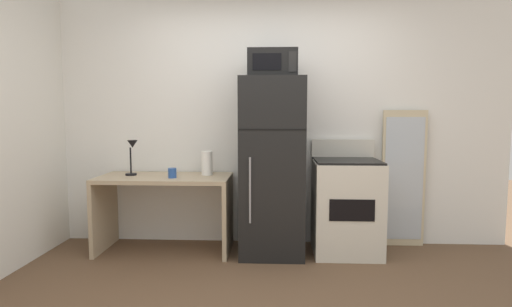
{
  "coord_description": "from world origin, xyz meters",
  "views": [
    {
      "loc": [
        0.11,
        -2.63,
        1.36
      ],
      "look_at": [
        -0.07,
        1.1,
        1.0
      ],
      "focal_mm": 28.74,
      "sensor_mm": 36.0,
      "label": 1
    }
  ],
  "objects_px": {
    "desk": "(165,198)",
    "refrigerator": "(272,167)",
    "coffee_mug": "(172,173)",
    "paper_towel_roll": "(207,163)",
    "desk_lamp": "(132,151)",
    "oven_range": "(346,206)",
    "leaning_mirror": "(403,179)",
    "microwave": "(273,64)"
  },
  "relations": [
    {
      "from": "coffee_mug",
      "to": "microwave",
      "type": "bearing_deg",
      "value": 4.75
    },
    {
      "from": "microwave",
      "to": "leaning_mirror",
      "type": "xyz_separation_m",
      "value": [
        1.34,
        0.3,
        -1.13
      ]
    },
    {
      "from": "desk",
      "to": "oven_range",
      "type": "relative_size",
      "value": 1.18
    },
    {
      "from": "desk_lamp",
      "to": "leaning_mirror",
      "type": "bearing_deg",
      "value": 5.12
    },
    {
      "from": "paper_towel_roll",
      "to": "refrigerator",
      "type": "height_order",
      "value": "refrigerator"
    },
    {
      "from": "leaning_mirror",
      "to": "refrigerator",
      "type": "bearing_deg",
      "value": -168.17
    },
    {
      "from": "desk",
      "to": "refrigerator",
      "type": "distance_m",
      "value": 1.11
    },
    {
      "from": "paper_towel_roll",
      "to": "microwave",
      "type": "distance_m",
      "value": 1.17
    },
    {
      "from": "leaning_mirror",
      "to": "desk_lamp",
      "type": "bearing_deg",
      "value": -174.88
    },
    {
      "from": "desk",
      "to": "microwave",
      "type": "distance_m",
      "value": 1.68
    },
    {
      "from": "desk",
      "to": "paper_towel_roll",
      "type": "xyz_separation_m",
      "value": [
        0.41,
        0.1,
        0.34
      ]
    },
    {
      "from": "refrigerator",
      "to": "microwave",
      "type": "bearing_deg",
      "value": -89.69
    },
    {
      "from": "desk",
      "to": "microwave",
      "type": "xyz_separation_m",
      "value": [
        1.06,
        -0.03,
        1.3
      ]
    },
    {
      "from": "refrigerator",
      "to": "leaning_mirror",
      "type": "height_order",
      "value": "refrigerator"
    },
    {
      "from": "microwave",
      "to": "oven_range",
      "type": "height_order",
      "value": "microwave"
    },
    {
      "from": "desk_lamp",
      "to": "microwave",
      "type": "bearing_deg",
      "value": -2.35
    },
    {
      "from": "desk_lamp",
      "to": "oven_range",
      "type": "bearing_deg",
      "value": -0.28
    },
    {
      "from": "oven_range",
      "to": "leaning_mirror",
      "type": "bearing_deg",
      "value": 22.41
    },
    {
      "from": "paper_towel_roll",
      "to": "oven_range",
      "type": "relative_size",
      "value": 0.22
    },
    {
      "from": "microwave",
      "to": "desk",
      "type": "bearing_deg",
      "value": 178.28
    },
    {
      "from": "paper_towel_roll",
      "to": "desk",
      "type": "bearing_deg",
      "value": -166.83
    },
    {
      "from": "desk",
      "to": "paper_towel_roll",
      "type": "bearing_deg",
      "value": 13.17
    },
    {
      "from": "desk_lamp",
      "to": "leaning_mirror",
      "type": "height_order",
      "value": "leaning_mirror"
    },
    {
      "from": "oven_range",
      "to": "refrigerator",
      "type": "bearing_deg",
      "value": -177.95
    },
    {
      "from": "desk_lamp",
      "to": "oven_range",
      "type": "relative_size",
      "value": 0.32
    },
    {
      "from": "desk",
      "to": "microwave",
      "type": "relative_size",
      "value": 2.81
    },
    {
      "from": "desk_lamp",
      "to": "paper_towel_roll",
      "type": "xyz_separation_m",
      "value": [
        0.74,
        0.07,
        -0.12
      ]
    },
    {
      "from": "coffee_mug",
      "to": "leaning_mirror",
      "type": "relative_size",
      "value": 0.07
    },
    {
      "from": "desk",
      "to": "oven_range",
      "type": "distance_m",
      "value": 1.79
    },
    {
      "from": "paper_towel_roll",
      "to": "leaning_mirror",
      "type": "height_order",
      "value": "leaning_mirror"
    },
    {
      "from": "coffee_mug",
      "to": "leaning_mirror",
      "type": "xyz_separation_m",
      "value": [
        2.3,
        0.38,
        -0.1
      ]
    },
    {
      "from": "desk_lamp",
      "to": "oven_range",
      "type": "distance_m",
      "value": 2.18
    },
    {
      "from": "refrigerator",
      "to": "microwave",
      "type": "relative_size",
      "value": 3.69
    },
    {
      "from": "coffee_mug",
      "to": "paper_towel_roll",
      "type": "bearing_deg",
      "value": 34.46
    },
    {
      "from": "microwave",
      "to": "coffee_mug",
      "type": "bearing_deg",
      "value": -175.25
    },
    {
      "from": "desk_lamp",
      "to": "coffee_mug",
      "type": "xyz_separation_m",
      "value": [
        0.44,
        -0.14,
        -0.19
      ]
    },
    {
      "from": "paper_towel_roll",
      "to": "coffee_mug",
      "type": "relative_size",
      "value": 2.53
    },
    {
      "from": "refrigerator",
      "to": "oven_range",
      "type": "distance_m",
      "value": 0.82
    },
    {
      "from": "coffee_mug",
      "to": "oven_range",
      "type": "relative_size",
      "value": 0.09
    },
    {
      "from": "oven_range",
      "to": "leaning_mirror",
      "type": "xyz_separation_m",
      "value": [
        0.62,
        0.26,
        0.23
      ]
    },
    {
      "from": "desk_lamp",
      "to": "desk",
      "type": "bearing_deg",
      "value": -4.39
    },
    {
      "from": "desk",
      "to": "refrigerator",
      "type": "xyz_separation_m",
      "value": [
        1.06,
        -0.01,
        0.32
      ]
    }
  ]
}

